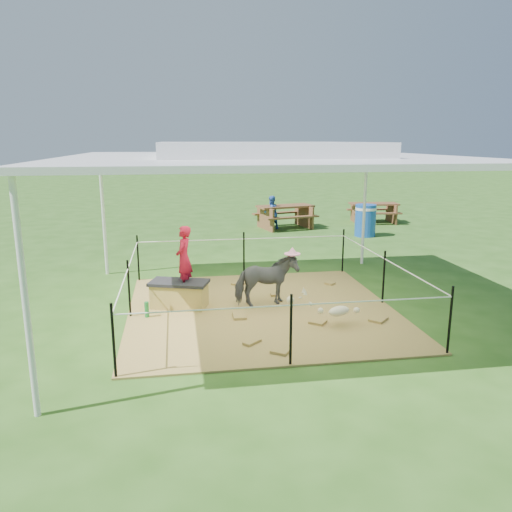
{
  "coord_description": "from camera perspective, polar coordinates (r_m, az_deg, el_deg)",
  "views": [
    {
      "loc": [
        -1.43,
        -8.23,
        2.93
      ],
      "look_at": [
        0.0,
        0.6,
        0.85
      ],
      "focal_mm": 35.0,
      "sensor_mm": 36.0,
      "label": 1
    }
  ],
  "objects": [
    {
      "name": "ground",
      "position": [
        8.85,
        0.63,
        -6.24
      ],
      "size": [
        90.0,
        90.0,
        0.0
      ],
      "primitive_type": "plane",
      "color": "#2D5919",
      "rests_on": "ground"
    },
    {
      "name": "pink_hat",
      "position": [
        8.76,
        1.19,
        0.53
      ],
      "size": [
        0.29,
        0.29,
        0.13
      ],
      "primitive_type": "cylinder",
      "color": "#FF93C1",
      "rests_on": "pony"
    },
    {
      "name": "distant_person",
      "position": [
        16.75,
        1.74,
        4.97
      ],
      "size": [
        0.68,
        0.61,
        1.13
      ],
      "primitive_type": "imported",
      "rotation": [
        0.0,
        0.0,
        3.56
      ],
      "color": "blue",
      "rests_on": "ground"
    },
    {
      "name": "pony",
      "position": [
        8.89,
        1.17,
        -2.82
      ],
      "size": [
        1.16,
        0.66,
        0.93
      ],
      "primitive_type": "imported",
      "rotation": [
        0.0,
        0.0,
        1.72
      ],
      "color": "#46464A",
      "rests_on": "hay_patch"
    },
    {
      "name": "picnic_table_far",
      "position": [
        18.67,
        13.27,
        4.82
      ],
      "size": [
        1.84,
        1.42,
        0.71
      ],
      "primitive_type": "cube",
      "rotation": [
        0.0,
        0.0,
        -0.11
      ],
      "color": "#57341D",
      "rests_on": "ground"
    },
    {
      "name": "hay_patch",
      "position": [
        8.84,
        0.63,
        -6.15
      ],
      "size": [
        4.6,
        4.6,
        0.03
      ],
      "primitive_type": "cube",
      "color": "brown",
      "rests_on": "ground"
    },
    {
      "name": "green_bottle",
      "position": [
        8.6,
        -12.37,
        -5.99
      ],
      "size": [
        0.09,
        0.09,
        0.26
      ],
      "primitive_type": "cylinder",
      "rotation": [
        0.0,
        0.0,
        -0.32
      ],
      "color": "#1C7F32",
      "rests_on": "hay_patch"
    },
    {
      "name": "rope_fence",
      "position": [
        8.66,
        0.64,
        -2.22
      ],
      "size": [
        4.54,
        4.54,
        1.0
      ],
      "color": "black",
      "rests_on": "ground"
    },
    {
      "name": "canopy_tent",
      "position": [
        8.35,
        0.67,
        11.46
      ],
      "size": [
        6.3,
        6.3,
        2.9
      ],
      "color": "silver",
      "rests_on": "ground"
    },
    {
      "name": "picnic_table_near",
      "position": [
        17.04,
        3.34,
        4.5
      ],
      "size": [
        2.14,
        1.75,
        0.78
      ],
      "primitive_type": "cube",
      "rotation": [
        0.0,
        0.0,
        0.23
      ],
      "color": "brown",
      "rests_on": "ground"
    },
    {
      "name": "dark_cloth",
      "position": [
        8.92,
        -8.8,
        -3.02
      ],
      "size": [
        1.12,
        0.82,
        0.05
      ],
      "primitive_type": "cube",
      "rotation": [
        0.0,
        0.0,
        -0.32
      ],
      "color": "black",
      "rests_on": "straw_bale"
    },
    {
      "name": "trash_barrel",
      "position": [
        15.93,
        12.39,
        3.99
      ],
      "size": [
        0.71,
        0.71,
        0.99
      ],
      "primitive_type": "cylinder",
      "rotation": [
        0.0,
        0.0,
        -0.12
      ],
      "color": "#174CAF",
      "rests_on": "ground"
    },
    {
      "name": "straw_bale",
      "position": [
        8.99,
        -8.74,
        -4.47
      ],
      "size": [
        1.05,
        0.75,
        0.42
      ],
      "primitive_type": "cube",
      "rotation": [
        0.0,
        0.0,
        -0.32
      ],
      "color": "#A8883D",
      "rests_on": "hay_patch"
    },
    {
      "name": "woman",
      "position": [
        8.79,
        -8.27,
        0.4
      ],
      "size": [
        0.39,
        0.48,
        1.14
      ],
      "primitive_type": "imported",
      "rotation": [
        0.0,
        0.0,
        -1.89
      ],
      "color": "red",
      "rests_on": "straw_bale"
    },
    {
      "name": "foal",
      "position": [
        8.1,
        9.47,
        -6.01
      ],
      "size": [
        1.11,
        0.86,
        0.54
      ],
      "primitive_type": null,
      "rotation": [
        0.0,
        0.0,
        0.38
      ],
      "color": "beige",
      "rests_on": "hay_patch"
    }
  ]
}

